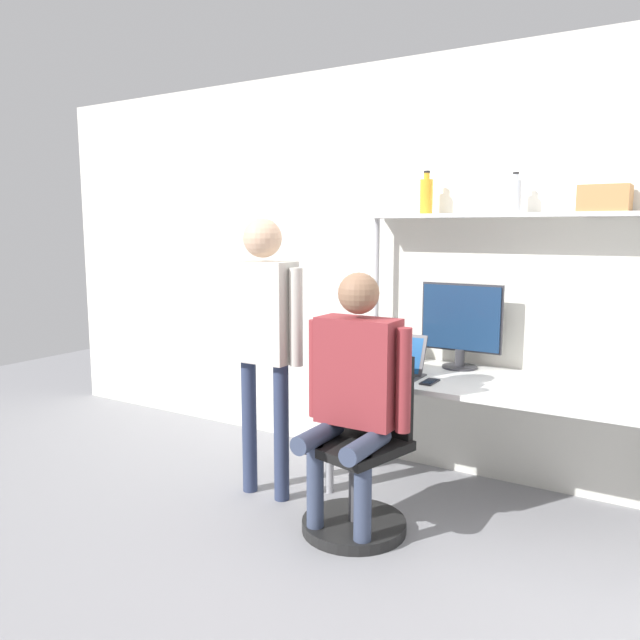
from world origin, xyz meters
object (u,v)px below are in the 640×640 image
object	(u,v)px
cell_phone	(430,382)
office_chair	(359,476)
person_standing	(264,323)
person_seated	(355,381)
bottle_clear	(515,196)
laptop	(395,364)
storage_box	(605,198)
monitor	(461,323)
bottle_amber	(426,196)

from	to	relation	value
cell_phone	office_chair	xyz separation A→B (m)	(-0.21, -0.43, -0.45)
cell_phone	person_standing	world-z (taller)	person_standing
cell_phone	person_seated	size ratio (longest dim) A/B	0.11
person_seated	bottle_clear	world-z (taller)	bottle_clear
person_seated	person_standing	world-z (taller)	person_standing
laptop	office_chair	size ratio (longest dim) A/B	0.36
laptop	storage_box	distance (m)	1.47
storage_box	bottle_clear	bearing A→B (deg)	180.00
office_chair	storage_box	size ratio (longest dim) A/B	3.68
monitor	bottle_clear	world-z (taller)	bottle_clear
storage_box	monitor	bearing A→B (deg)	-178.65
monitor	bottle_amber	bearing A→B (deg)	175.94
laptop	office_chair	world-z (taller)	laptop
office_chair	bottle_amber	bearing A→B (deg)	91.69
bottle_clear	office_chair	bearing A→B (deg)	-119.78
laptop	person_standing	xyz separation A→B (m)	(-0.65, -0.43, 0.25)
office_chair	person_seated	world-z (taller)	person_seated
person_seated	person_standing	xyz separation A→B (m)	(-0.67, 0.12, 0.23)
person_standing	storage_box	bearing A→B (deg)	26.26
laptop	office_chair	bearing A→B (deg)	-86.02
monitor	storage_box	size ratio (longest dim) A/B	2.05
office_chair	bottle_amber	world-z (taller)	bottle_amber
person_seated	bottle_clear	xyz separation A→B (m)	(0.53, 0.96, 0.97)
office_chair	person_standing	xyz separation A→B (m)	(-0.68, 0.08, 0.76)
office_chair	person_standing	world-z (taller)	person_standing
bottle_clear	bottle_amber	bearing A→B (deg)	180.00
bottle_clear	storage_box	bearing A→B (deg)	0.00
laptop	person_seated	xyz separation A→B (m)	(0.03, -0.55, 0.02)
person_standing	storage_box	xyz separation A→B (m)	(1.69, 0.83, 0.71)
monitor	person_seated	world-z (taller)	person_seated
bottle_amber	storage_box	xyz separation A→B (m)	(1.03, 0.00, -0.04)
laptop	bottle_clear	xyz separation A→B (m)	(0.56, 0.40, 0.99)
cell_phone	bottle_clear	world-z (taller)	bottle_clear
laptop	storage_box	xyz separation A→B (m)	(1.04, 0.40, 0.96)
cell_phone	person_seated	world-z (taller)	person_seated
cell_phone	bottle_clear	xyz separation A→B (m)	(0.31, 0.48, 1.05)
bottle_amber	bottle_clear	size ratio (longest dim) A/B	1.14
office_chair	bottle_amber	size ratio (longest dim) A/B	3.57
storage_box	cell_phone	bearing A→B (deg)	-148.82
office_chair	bottle_clear	size ratio (longest dim) A/B	4.08
person_seated	bottle_amber	size ratio (longest dim) A/B	5.21
office_chair	bottle_clear	world-z (taller)	bottle_clear
bottle_clear	person_seated	bearing A→B (deg)	-119.03
cell_phone	bottle_amber	xyz separation A→B (m)	(-0.24, 0.48, 1.06)
cell_phone	office_chair	bearing A→B (deg)	-116.28
cell_phone	office_chair	size ratio (longest dim) A/B	0.16
cell_phone	person_standing	bearing A→B (deg)	-158.44
monitor	bottle_clear	xyz separation A→B (m)	(0.29, 0.02, 0.77)
laptop	monitor	bearing A→B (deg)	55.45
person_seated	cell_phone	bearing A→B (deg)	64.98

